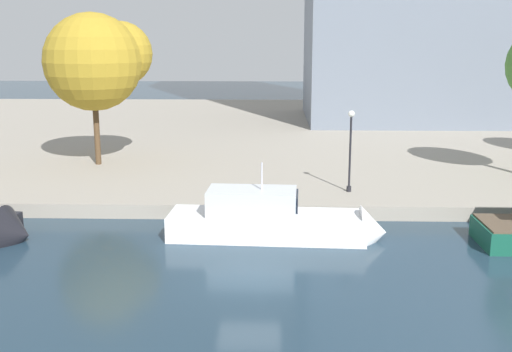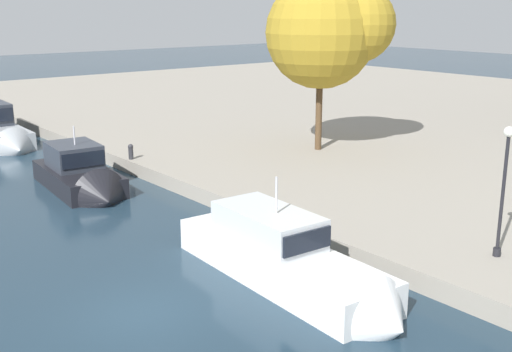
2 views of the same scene
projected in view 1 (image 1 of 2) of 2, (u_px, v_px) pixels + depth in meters
The scene contains 5 objects.
ground_plane at pixel (249, 278), 24.03m from camera, with size 220.00×220.00×0.00m, color #1E3342.
dock_promenade at pixel (264, 132), 58.43m from camera, with size 120.00×55.00×0.75m, color gray.
motor_yacht_2 at pixel (279, 224), 28.77m from camera, with size 10.25×3.07×4.46m.
lamp_post at pixel (350, 146), 33.93m from camera, with size 0.36×0.36×4.56m.
tree_2 at pixel (101, 61), 40.71m from camera, with size 6.89×6.85×10.10m.
Camera 1 is at (0.93, -22.53, 9.23)m, focal length 43.10 mm.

